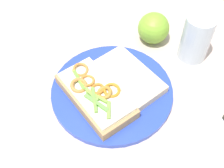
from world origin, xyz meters
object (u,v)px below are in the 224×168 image
drinking_glass (196,38)px  sandwich (95,94)px  bread_slice_side (127,78)px  plate (112,91)px  apple_2 (154,28)px

drinking_glass → sandwich: bearing=65.5°
drinking_glass → bread_slice_side: bearing=63.3°
sandwich → drinking_glass: 0.27m
plate → drinking_glass: 0.23m
plate → sandwich: sandwich is taller
bread_slice_side → apple_2: 0.16m
bread_slice_side → sandwich: bearing=87.4°
apple_2 → bread_slice_side: bearing=98.7°
apple_2 → plate: bearing=92.9°
sandwich → bread_slice_side: size_ratio=1.27×
plate → bread_slice_side: (-0.01, -0.04, 0.02)m
sandwich → drinking_glass: (-0.11, -0.25, 0.03)m
plate → apple_2: bearing=-87.1°
plate → sandwich: 0.05m
plate → apple_2: apple_2 is taller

